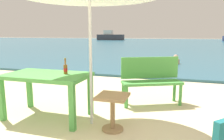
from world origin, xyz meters
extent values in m
cube|color=#2D6075|center=(0.00, 30.00, 0.04)|extent=(120.00, 50.00, 0.08)
cube|color=#4C9E47|center=(-1.33, 1.45, 0.73)|extent=(1.40, 0.80, 0.06)
cube|color=#4C9E47|center=(-1.97, 1.11, 0.35)|extent=(0.08, 0.08, 0.70)
cube|color=#4C9E47|center=(-0.69, 1.11, 0.35)|extent=(0.08, 0.08, 0.70)
cube|color=#4C9E47|center=(-1.97, 1.79, 0.35)|extent=(0.08, 0.08, 0.70)
cube|color=#4C9E47|center=(-0.69, 1.79, 0.35)|extent=(0.08, 0.08, 0.70)
cylinder|color=brown|center=(-1.02, 1.54, 0.84)|extent=(0.06, 0.06, 0.16)
cone|color=brown|center=(-1.02, 1.54, 0.92)|extent=(0.06, 0.06, 0.03)
cylinder|color=brown|center=(-1.02, 1.54, 0.97)|extent=(0.03, 0.03, 0.09)
cylinder|color=red|center=(-1.02, 1.54, 0.83)|extent=(0.07, 0.07, 0.05)
cylinder|color=gold|center=(-1.02, 1.54, 1.02)|extent=(0.03, 0.03, 0.01)
cylinder|color=silver|center=(-0.52, 1.42, 1.15)|extent=(0.04, 0.04, 2.30)
cube|color=#9E7A51|center=(-0.14, 1.31, 0.52)|extent=(0.44, 0.44, 0.04)
cylinder|color=#9E7A51|center=(-0.14, 1.31, 0.25)|extent=(0.07, 0.07, 0.50)
cylinder|color=#9E7A51|center=(-0.14, 1.31, 0.01)|extent=(0.32, 0.32, 0.03)
cube|color=#4C9E47|center=(0.28, 2.64, 0.45)|extent=(1.24, 0.83, 0.05)
cube|color=#4C9E47|center=(0.21, 2.79, 0.73)|extent=(1.11, 0.54, 0.44)
cube|color=#4C9E47|center=(-0.16, 2.29, 0.21)|extent=(0.06, 0.06, 0.42)
cube|color=#4C9E47|center=(0.84, 2.75, 0.21)|extent=(0.06, 0.06, 0.42)
cube|color=#4C9E47|center=(-0.28, 2.54, 0.21)|extent=(0.06, 0.06, 0.42)
cube|color=#4C9E47|center=(0.72, 3.00, 0.21)|extent=(0.06, 0.06, 0.42)
cylinder|color=tan|center=(0.71, 8.28, 0.18)|extent=(0.34, 0.34, 0.20)
sphere|color=tan|center=(0.71, 8.28, 0.39)|extent=(0.21, 0.21, 0.21)
cube|color=#38383F|center=(-12.39, 40.08, 0.64)|extent=(5.51, 1.50, 1.13)
cube|color=silver|center=(-12.89, 40.08, 1.64)|extent=(1.75, 1.13, 0.88)
camera|label=1|loc=(0.72, -1.50, 1.42)|focal=33.56mm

